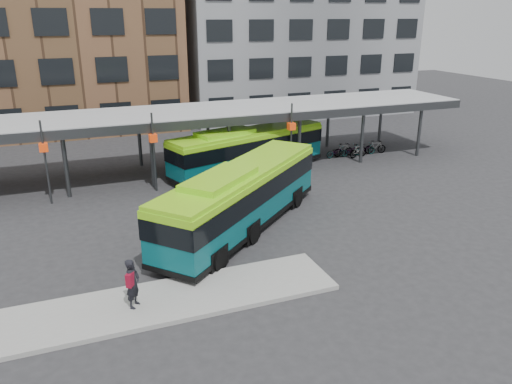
# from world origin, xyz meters

# --- Properties ---
(ground) EXTENTS (120.00, 120.00, 0.00)m
(ground) POSITION_xyz_m (0.00, 0.00, 0.00)
(ground) COLOR #28282B
(ground) RESTS_ON ground
(boarding_island) EXTENTS (14.00, 3.00, 0.18)m
(boarding_island) POSITION_xyz_m (-5.50, -3.00, 0.09)
(boarding_island) COLOR gray
(boarding_island) RESTS_ON ground
(canopy) EXTENTS (40.00, 6.53, 4.80)m
(canopy) POSITION_xyz_m (-0.06, 12.87, 3.91)
(canopy) COLOR #999B9E
(canopy) RESTS_ON ground
(building_brick) EXTENTS (26.00, 14.00, 22.00)m
(building_brick) POSITION_xyz_m (-10.00, 32.00, 11.00)
(building_brick) COLOR brown
(building_brick) RESTS_ON ground
(building_grey) EXTENTS (24.00, 14.00, 20.00)m
(building_grey) POSITION_xyz_m (16.00, 32.00, 10.00)
(building_grey) COLOR slate
(building_grey) RESTS_ON ground
(bus_front) EXTENTS (10.96, 10.14, 3.40)m
(bus_front) POSITION_xyz_m (-0.09, 2.39, 1.77)
(bus_front) COLOR #074F55
(bus_front) RESTS_ON ground
(bus_rear) EXTENTS (11.65, 5.74, 3.16)m
(bus_rear) POSITION_xyz_m (3.54, 11.25, 1.64)
(bus_rear) COLOR #074F55
(bus_rear) RESTS_ON ground
(pedestrian) EXTENTS (0.75, 0.82, 1.88)m
(pedestrian) POSITION_xyz_m (-6.19, -3.08, 1.13)
(pedestrian) COLOR black
(pedestrian) RESTS_ON boarding_island
(bike_rack) EXTENTS (5.10, 1.42, 1.04)m
(bike_rack) POSITION_xyz_m (12.58, 12.18, 0.47)
(bike_rack) COLOR slate
(bike_rack) RESTS_ON ground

